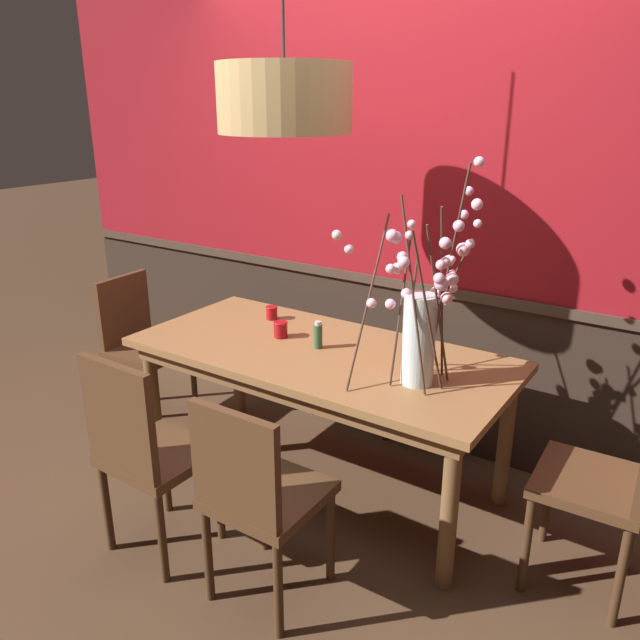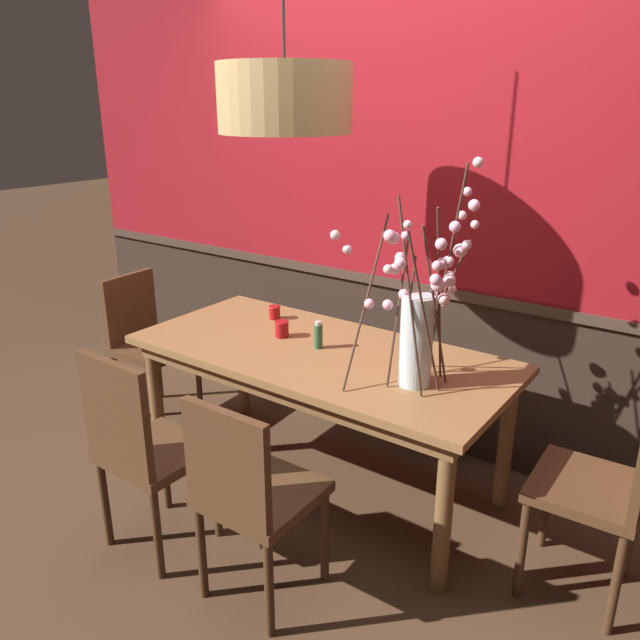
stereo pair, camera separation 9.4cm
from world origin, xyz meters
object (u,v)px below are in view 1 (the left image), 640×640
at_px(chair_near_side_left, 144,448).
at_px(chair_far_side_left, 358,329).
at_px(candle_holder_nearer_edge, 281,329).
at_px(chair_head_east_end, 611,476).
at_px(candle_holder_nearer_center, 272,313).
at_px(chair_far_side_right, 437,353).
at_px(vase_with_blossoms, 421,322).
at_px(condiment_bottle, 318,335).
at_px(pendant_lamp, 285,98).
at_px(dining_table, 320,365).
at_px(chair_head_west_end, 140,340).
at_px(chair_near_side_right, 257,492).

bearing_deg(chair_near_side_left, chair_far_side_left, 89.49).
distance_m(chair_far_side_left, candle_holder_nearer_edge, 0.86).
distance_m(chair_head_east_end, candle_holder_nearer_center, 1.85).
height_order(chair_far_side_right, vase_with_blossoms, vase_with_blossoms).
height_order(chair_far_side_right, candle_holder_nearer_edge, chair_far_side_right).
height_order(chair_far_side_right, condiment_bottle, condiment_bottle).
relative_size(chair_far_side_left, pendant_lamp, 0.95).
relative_size(chair_far_side_left, vase_with_blossoms, 1.02).
bearing_deg(vase_with_blossoms, chair_far_side_left, 132.12).
relative_size(chair_far_side_left, candle_holder_nearer_center, 13.11).
distance_m(dining_table, chair_far_side_right, 0.89).
bearing_deg(chair_head_west_end, candle_holder_nearer_edge, 1.81).
xyz_separation_m(condiment_bottle, pendant_lamp, (-0.12, -0.08, 1.09)).
relative_size(chair_far_side_left, chair_near_side_right, 1.08).
relative_size(chair_near_side_left, pendant_lamp, 0.93).
height_order(chair_far_side_left, chair_head_east_end, chair_far_side_left).
bearing_deg(chair_near_side_right, chair_far_side_right, 90.12).
bearing_deg(chair_far_side_right, chair_head_east_end, -37.49).
bearing_deg(candle_holder_nearer_center, chair_far_side_right, 39.58).
relative_size(chair_near_side_right, condiment_bottle, 6.47).
height_order(vase_with_blossoms, pendant_lamp, pendant_lamp).
relative_size(chair_head_west_end, condiment_bottle, 6.48).
xyz_separation_m(dining_table, chair_far_side_right, (0.26, 0.83, -0.16)).
relative_size(chair_near_side_left, vase_with_blossoms, 1.00).
bearing_deg(candle_holder_nearer_edge, dining_table, -7.28).
bearing_deg(chair_far_side_right, chair_near_side_left, -108.34).
height_order(chair_far_side_right, chair_far_side_left, chair_far_side_left).
xyz_separation_m(chair_head_west_end, chair_near_side_left, (1.01, -0.86, 0.02)).
bearing_deg(condiment_bottle, chair_far_side_right, 70.80).
bearing_deg(chair_near_side_left, candle_holder_nearer_center, 98.94).
xyz_separation_m(dining_table, candle_holder_nearer_edge, (-0.26, 0.03, 0.12)).
relative_size(chair_head_east_end, pendant_lamp, 0.90).
distance_m(vase_with_blossoms, pendant_lamp, 1.12).
bearing_deg(pendant_lamp, dining_table, 24.35).
bearing_deg(candle_holder_nearer_edge, chair_far_side_left, 91.54).
height_order(chair_head_east_end, candle_holder_nearer_edge, chair_head_east_end).
bearing_deg(chair_head_east_end, chair_far_side_left, 152.28).
xyz_separation_m(chair_far_side_left, candle_holder_nearer_center, (-0.19, -0.63, 0.25)).
bearing_deg(condiment_bottle, chair_head_east_end, -0.80).
distance_m(vase_with_blossoms, condiment_bottle, 0.62).
xyz_separation_m(candle_holder_nearer_edge, condiment_bottle, (0.24, -0.02, 0.02)).
bearing_deg(chair_far_side_right, chair_near_side_right, -89.88).
height_order(chair_head_west_end, chair_near_side_right, chair_head_west_end).
xyz_separation_m(chair_far_side_left, candle_holder_nearer_edge, (0.02, -0.82, 0.26)).
bearing_deg(candle_holder_nearer_edge, chair_far_side_right, 56.74).
height_order(chair_far_side_left, chair_near_side_left, chair_far_side_left).
distance_m(candle_holder_nearer_center, candle_holder_nearer_edge, 0.28).
relative_size(candle_holder_nearer_edge, condiment_bottle, 0.60).
relative_size(chair_head_west_end, chair_head_east_end, 0.97).
relative_size(chair_near_side_right, candle_holder_nearer_center, 12.14).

